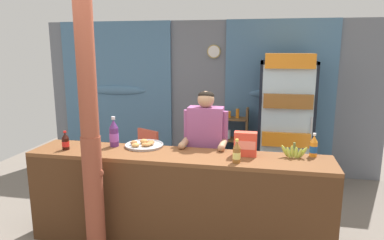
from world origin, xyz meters
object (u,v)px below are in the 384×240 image
(soda_bottle_iced_tea, at_px, (237,153))
(drink_fridge, at_px, (286,115))
(shopkeeper, at_px, (205,142))
(soda_bottle_cola, at_px, (65,142))
(snack_box_crackers, at_px, (245,144))
(pastry_tray, at_px, (144,145))
(stall_counter, at_px, (175,194))
(bottle_shelf_rack, at_px, (233,141))
(timber_post, at_px, (91,142))
(soda_bottle_orange_soda, at_px, (314,147))
(soda_bottle_grape_soda, at_px, (114,134))
(plastic_lawn_chair, at_px, (142,155))
(banana_bunch, at_px, (294,152))

(soda_bottle_iced_tea, bearing_deg, drink_fridge, 74.48)
(shopkeeper, bearing_deg, soda_bottle_iced_tea, -56.55)
(shopkeeper, xyz_separation_m, soda_bottle_cola, (-1.43, -0.53, 0.07))
(snack_box_crackers, xyz_separation_m, pastry_tray, (-1.12, 0.11, -0.10))
(snack_box_crackers, bearing_deg, drink_fridge, 74.49)
(stall_counter, distance_m, bottle_shelf_rack, 2.25)
(bottle_shelf_rack, height_order, soda_bottle_cola, soda_bottle_cola)
(stall_counter, distance_m, timber_post, 0.99)
(timber_post, distance_m, snack_box_crackers, 1.51)
(drink_fridge, height_order, soda_bottle_cola, drink_fridge)
(stall_counter, xyz_separation_m, soda_bottle_orange_soda, (1.36, 0.32, 0.49))
(soda_bottle_iced_tea, xyz_separation_m, snack_box_crackers, (0.07, 0.24, 0.02))
(stall_counter, xyz_separation_m, soda_bottle_grape_soda, (-0.76, 0.26, 0.53))
(snack_box_crackers, bearing_deg, plastic_lawn_chair, 140.28)
(drink_fridge, bearing_deg, soda_bottle_orange_soda, -83.79)
(stall_counter, distance_m, banana_bunch, 1.27)
(soda_bottle_grape_soda, bearing_deg, timber_post, -87.17)
(plastic_lawn_chair, height_order, shopkeeper, shopkeeper)
(timber_post, distance_m, soda_bottle_orange_soda, 2.19)
(bottle_shelf_rack, height_order, banana_bunch, banana_bunch)
(pastry_tray, bearing_deg, drink_fridge, 45.93)
(plastic_lawn_chair, relative_size, pastry_tray, 2.01)
(stall_counter, relative_size, timber_post, 1.25)
(drink_fridge, distance_m, shopkeeper, 1.71)
(soda_bottle_orange_soda, xyz_separation_m, soda_bottle_cola, (-2.58, -0.28, -0.01))
(stall_counter, relative_size, soda_bottle_grape_soda, 9.29)
(soda_bottle_grape_soda, xyz_separation_m, pastry_tray, (0.33, 0.06, -0.12))
(plastic_lawn_chair, relative_size, soda_bottle_iced_tea, 3.68)
(plastic_lawn_chair, bearing_deg, bottle_shelf_rack, 28.39)
(bottle_shelf_rack, distance_m, soda_bottle_grape_soda, 2.34)
(soda_bottle_grape_soda, height_order, pastry_tray, soda_bottle_grape_soda)
(plastic_lawn_chair, xyz_separation_m, soda_bottle_grape_soda, (0.14, -1.26, 0.64))
(bottle_shelf_rack, height_order, soda_bottle_grape_soda, soda_bottle_grape_soda)
(snack_box_crackers, relative_size, banana_bunch, 0.90)
(snack_box_crackers, height_order, pastry_tray, snack_box_crackers)
(soda_bottle_orange_soda, relative_size, soda_bottle_cola, 1.17)
(plastic_lawn_chair, height_order, soda_bottle_iced_tea, soda_bottle_iced_tea)
(bottle_shelf_rack, distance_m, pastry_tray, 2.12)
(soda_bottle_cola, height_order, pastry_tray, soda_bottle_cola)
(banana_bunch, bearing_deg, pastry_tray, 176.83)
(shopkeeper, relative_size, pastry_tray, 3.74)
(pastry_tray, bearing_deg, plastic_lawn_chair, 111.17)
(bottle_shelf_rack, xyz_separation_m, soda_bottle_orange_soda, (0.97, -1.90, 0.50))
(banana_bunch, bearing_deg, soda_bottle_grape_soda, 179.07)
(soda_bottle_orange_soda, bearing_deg, shopkeeper, 167.72)
(timber_post, distance_m, plastic_lawn_chair, 1.99)
(stall_counter, relative_size, soda_bottle_iced_tea, 13.42)
(soda_bottle_orange_soda, distance_m, soda_bottle_cola, 2.59)
(stall_counter, relative_size, drink_fridge, 1.57)
(soda_bottle_cola, bearing_deg, snack_box_crackers, 5.14)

